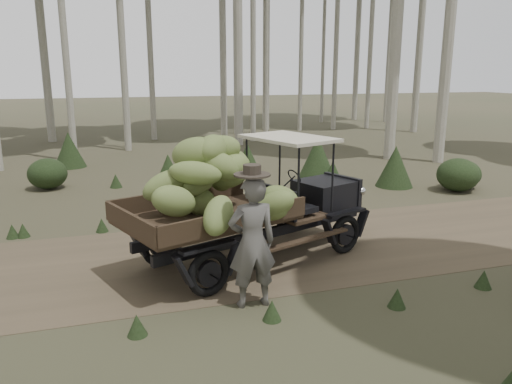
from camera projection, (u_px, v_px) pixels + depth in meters
ground at (163, 262)px, 9.08m from camera, size 120.00×120.00×0.00m
dirt_track at (163, 262)px, 9.08m from camera, size 70.00×4.00×0.01m
banana_truck at (233, 190)px, 8.57m from camera, size 5.04×3.32×2.44m
farmer at (252, 241)px, 7.20m from camera, size 0.71×0.52×2.13m
undergrowth at (151, 238)px, 8.85m from camera, size 23.19×22.39×1.39m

